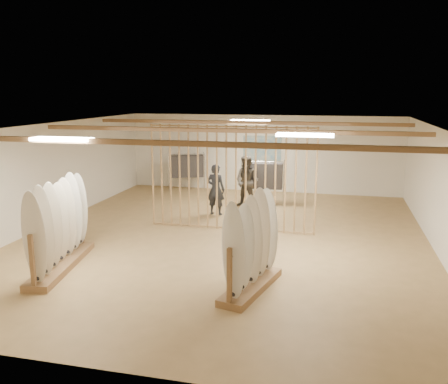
% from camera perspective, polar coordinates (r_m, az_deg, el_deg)
% --- Properties ---
extents(floor, '(12.00, 12.00, 0.00)m').
position_cam_1_polar(floor, '(12.04, 0.00, -5.59)').
color(floor, tan).
rests_on(floor, ground).
extents(ceiling, '(12.00, 12.00, 0.00)m').
position_cam_1_polar(ceiling, '(11.50, 0.00, 7.82)').
color(ceiling, gray).
rests_on(ceiling, ground).
extents(wall_back, '(12.00, 0.00, 12.00)m').
position_cam_1_polar(wall_back, '(17.51, 4.61, 4.63)').
color(wall_back, white).
rests_on(wall_back, ground).
extents(wall_front, '(12.00, 0.00, 12.00)m').
position_cam_1_polar(wall_front, '(6.23, -13.20, -9.45)').
color(wall_front, white).
rests_on(wall_front, ground).
extents(wall_left, '(0.00, 12.00, 12.00)m').
position_cam_1_polar(wall_left, '(13.73, -20.75, 1.84)').
color(wall_left, white).
rests_on(wall_left, ground).
extents(wall_right, '(0.00, 12.00, 12.00)m').
position_cam_1_polar(wall_right, '(11.61, 24.75, -0.24)').
color(wall_right, white).
rests_on(wall_right, ground).
extents(ceiling_slats, '(9.50, 6.12, 0.10)m').
position_cam_1_polar(ceiling_slats, '(11.51, 0.00, 7.42)').
color(ceiling_slats, olive).
rests_on(ceiling_slats, ground).
extents(light_panels, '(1.20, 0.35, 0.06)m').
position_cam_1_polar(light_panels, '(11.51, 0.00, 7.52)').
color(light_panels, white).
rests_on(light_panels, ground).
extents(bamboo_partition, '(4.45, 0.05, 2.78)m').
position_cam_1_polar(bamboo_partition, '(12.45, 0.86, 1.65)').
color(bamboo_partition, '#A58050').
rests_on(bamboo_partition, ground).
extents(poster, '(1.40, 0.03, 0.90)m').
position_cam_1_polar(poster, '(17.46, 4.61, 5.28)').
color(poster, teal).
rests_on(poster, ground).
extents(rack_left, '(0.98, 2.71, 1.86)m').
position_cam_1_polar(rack_left, '(10.49, -19.13, -5.29)').
color(rack_left, olive).
rests_on(rack_left, floor).
extents(rack_right, '(0.94, 1.99, 1.83)m').
position_cam_1_polar(rack_right, '(8.84, 3.31, -7.97)').
color(rack_right, olive).
rests_on(rack_right, floor).
extents(clothing_rack_a, '(1.26, 0.76, 1.42)m').
position_cam_1_polar(clothing_rack_a, '(17.63, -4.53, 3.11)').
color(clothing_rack_a, silver).
rests_on(clothing_rack_a, floor).
extents(clothing_rack_b, '(1.37, 0.41, 1.47)m').
position_cam_1_polar(clothing_rack_b, '(15.45, 4.68, 1.97)').
color(clothing_rack_b, silver).
rests_on(clothing_rack_b, floor).
extents(shopper_a, '(0.69, 0.51, 1.74)m').
position_cam_1_polar(shopper_a, '(14.13, -1.01, 0.71)').
color(shopper_a, '#24262C').
rests_on(shopper_a, floor).
extents(shopper_b, '(1.06, 0.91, 1.89)m').
position_cam_1_polar(shopper_b, '(15.00, 2.82, 1.66)').
color(shopper_b, '#3F3931').
rests_on(shopper_b, floor).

